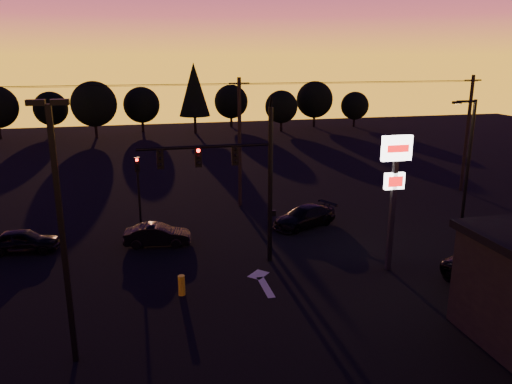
# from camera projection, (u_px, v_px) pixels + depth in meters

# --- Properties ---
(ground) EXTENTS (120.00, 120.00, 0.00)m
(ground) POSITION_uv_depth(u_px,v_px,m) (260.00, 298.00, 22.18)
(ground) COLOR black
(ground) RESTS_ON ground
(lane_arrow) EXTENTS (1.20, 3.10, 0.01)m
(lane_arrow) POSITION_uv_depth(u_px,v_px,m) (262.00, 281.00, 23.85)
(lane_arrow) COLOR beige
(lane_arrow) RESTS_ON ground
(traffic_signal_mast) EXTENTS (6.79, 0.52, 8.58)m
(traffic_signal_mast) POSITION_uv_depth(u_px,v_px,m) (239.00, 171.00, 24.59)
(traffic_signal_mast) COLOR black
(traffic_signal_mast) RESTS_ON ground
(secondary_signal) EXTENTS (0.30, 0.31, 4.35)m
(secondary_signal) POSITION_uv_depth(u_px,v_px,m) (138.00, 181.00, 31.06)
(secondary_signal) COLOR black
(secondary_signal) RESTS_ON ground
(parking_lot_light) EXTENTS (1.25, 0.30, 9.14)m
(parking_lot_light) POSITION_uv_depth(u_px,v_px,m) (61.00, 219.00, 16.28)
(parking_lot_light) COLOR black
(parking_lot_light) RESTS_ON ground
(pylon_sign) EXTENTS (1.50, 0.28, 6.80)m
(pylon_sign) POSITION_uv_depth(u_px,v_px,m) (395.00, 175.00, 23.86)
(pylon_sign) COLOR black
(pylon_sign) RESTS_ON ground
(streetlight) EXTENTS (1.55, 0.35, 8.00)m
(streetlight) POSITION_uv_depth(u_px,v_px,m) (467.00, 161.00, 29.30)
(streetlight) COLOR black
(streetlight) RESTS_ON ground
(utility_pole_1) EXTENTS (1.40, 0.26, 9.00)m
(utility_pole_1) POSITION_uv_depth(u_px,v_px,m) (240.00, 142.00, 34.53)
(utility_pole_1) COLOR black
(utility_pole_1) RESTS_ON ground
(utility_pole_2) EXTENTS (1.40, 0.26, 9.00)m
(utility_pole_2) POSITION_uv_depth(u_px,v_px,m) (467.00, 133.00, 38.60)
(utility_pole_2) COLOR black
(utility_pole_2) RESTS_ON ground
(power_wires) EXTENTS (36.00, 1.22, 0.07)m
(power_wires) POSITION_uv_depth(u_px,v_px,m) (239.00, 84.00, 33.48)
(power_wires) COLOR black
(power_wires) RESTS_ON ground
(bollard) EXTENTS (0.31, 0.31, 0.94)m
(bollard) POSITION_uv_depth(u_px,v_px,m) (182.00, 285.00, 22.37)
(bollard) COLOR gold
(bollard) RESTS_ON ground
(tree_1) EXTENTS (4.54, 4.54, 5.71)m
(tree_1) POSITION_uv_depth(u_px,v_px,m) (51.00, 109.00, 67.33)
(tree_1) COLOR black
(tree_1) RESTS_ON ground
(tree_2) EXTENTS (5.77, 5.78, 7.26)m
(tree_2) POSITION_uv_depth(u_px,v_px,m) (94.00, 104.00, 63.75)
(tree_2) COLOR black
(tree_2) RESTS_ON ground
(tree_3) EXTENTS (4.95, 4.95, 6.22)m
(tree_3) POSITION_uv_depth(u_px,v_px,m) (142.00, 105.00, 69.02)
(tree_3) COLOR black
(tree_3) RESTS_ON ground
(tree_4) EXTENTS (4.18, 4.18, 9.50)m
(tree_4) POSITION_uv_depth(u_px,v_px,m) (194.00, 90.00, 67.21)
(tree_4) COLOR black
(tree_4) RESTS_ON ground
(tree_5) EXTENTS (4.95, 4.95, 6.22)m
(tree_5) POSITION_uv_depth(u_px,v_px,m) (231.00, 102.00, 73.83)
(tree_5) COLOR black
(tree_5) RESTS_ON ground
(tree_6) EXTENTS (4.54, 4.54, 5.71)m
(tree_6) POSITION_uv_depth(u_px,v_px,m) (281.00, 107.00, 69.64)
(tree_6) COLOR black
(tree_6) RESTS_ON ground
(tree_7) EXTENTS (5.36, 5.36, 6.74)m
(tree_7) POSITION_uv_depth(u_px,v_px,m) (315.00, 100.00, 73.64)
(tree_7) COLOR black
(tree_7) RESTS_ON ground
(tree_8) EXTENTS (4.12, 4.12, 5.19)m
(tree_8) POSITION_uv_depth(u_px,v_px,m) (355.00, 106.00, 74.31)
(tree_8) COLOR black
(tree_8) RESTS_ON ground
(car_left) EXTENTS (3.92, 1.95, 1.28)m
(car_left) POSITION_uv_depth(u_px,v_px,m) (23.00, 241.00, 27.24)
(car_left) COLOR black
(car_left) RESTS_ON ground
(car_mid) EXTENTS (3.86, 1.81, 1.22)m
(car_mid) POSITION_uv_depth(u_px,v_px,m) (158.00, 235.00, 28.21)
(car_mid) COLOR black
(car_mid) RESTS_ON ground
(car_right) EXTENTS (4.74, 3.41, 1.27)m
(car_right) POSITION_uv_depth(u_px,v_px,m) (304.00, 217.00, 31.33)
(car_right) COLOR black
(car_right) RESTS_ON ground
(suv_parked) EXTENTS (3.39, 5.02, 1.28)m
(suv_parked) POSITION_uv_depth(u_px,v_px,m) (493.00, 277.00, 22.77)
(suv_parked) COLOR black
(suv_parked) RESTS_ON ground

